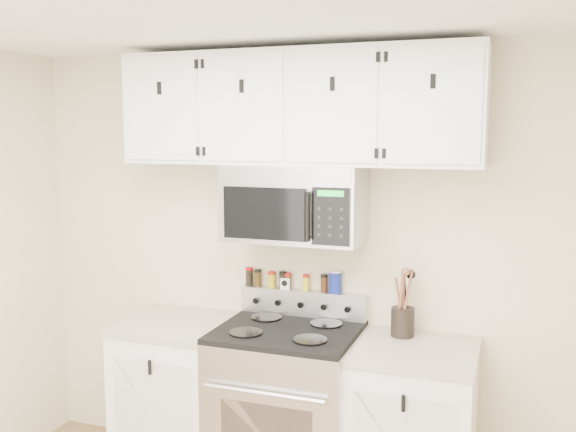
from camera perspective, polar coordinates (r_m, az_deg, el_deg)
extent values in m
cube|color=#BAB18B|center=(3.78, 1.56, -4.28)|extent=(3.50, 0.01, 2.50)
cube|color=#B7B7BA|center=(3.74, -0.08, -17.19)|extent=(0.76, 0.65, 0.92)
cube|color=black|center=(3.57, -0.08, -10.24)|extent=(0.76, 0.65, 0.03)
cube|color=#B7B7BA|center=(3.80, 1.38, -7.70)|extent=(0.76, 0.08, 0.15)
cylinder|color=black|center=(3.49, -3.76, -10.31)|extent=(0.18, 0.18, 0.01)
cylinder|color=black|center=(3.37, 1.98, -10.95)|extent=(0.18, 0.18, 0.01)
cylinder|color=black|center=(3.75, -1.92, -9.00)|extent=(0.18, 0.18, 0.01)
cylinder|color=black|center=(3.64, 3.43, -9.53)|extent=(0.18, 0.18, 0.01)
cube|color=white|center=(4.03, -9.59, -15.70)|extent=(0.62, 0.60, 0.88)
cube|color=tan|center=(3.87, -9.74, -9.43)|extent=(0.64, 0.62, 0.04)
cube|color=tan|center=(3.44, 11.17, -11.66)|extent=(0.64, 0.62, 0.04)
cube|color=#9E9EA3|center=(3.54, 0.65, 1.17)|extent=(0.76, 0.38, 0.42)
cube|color=#B7B7BA|center=(3.35, -0.44, 3.71)|extent=(0.73, 0.01, 0.08)
cube|color=black|center=(3.40, -2.10, 0.21)|extent=(0.47, 0.01, 0.28)
cube|color=black|center=(3.28, 3.83, -0.06)|extent=(0.20, 0.01, 0.30)
cylinder|color=black|center=(3.28, 1.73, -0.05)|extent=(0.03, 0.03, 0.26)
cube|color=white|center=(3.55, 0.80, 9.58)|extent=(2.00, 0.33, 0.62)
cube|color=white|center=(3.71, -11.27, 9.35)|extent=(0.46, 0.01, 0.57)
cube|color=black|center=(3.71, -11.38, 11.08)|extent=(0.02, 0.01, 0.07)
cube|color=white|center=(3.48, -4.08, 9.61)|extent=(0.46, 0.01, 0.57)
cube|color=black|center=(3.48, -4.15, 11.45)|extent=(0.03, 0.01, 0.07)
cube|color=white|center=(3.31, 3.98, 9.71)|extent=(0.46, 0.01, 0.57)
cube|color=black|center=(3.31, 3.96, 11.65)|extent=(0.03, 0.01, 0.07)
cube|color=white|center=(3.21, 12.73, 9.62)|extent=(0.46, 0.01, 0.57)
cube|color=black|center=(3.21, 12.77, 11.61)|extent=(0.02, 0.01, 0.07)
cylinder|color=black|center=(3.57, 10.15, -9.26)|extent=(0.13, 0.13, 0.16)
cylinder|color=brown|center=(3.54, 10.19, -7.39)|extent=(0.01, 0.01, 0.29)
cylinder|color=brown|center=(3.52, 10.51, -7.29)|extent=(0.01, 0.01, 0.31)
cylinder|color=brown|center=(3.55, 9.88, -7.49)|extent=(0.01, 0.01, 0.27)
cylinder|color=black|center=(3.56, 10.42, -7.40)|extent=(0.01, 0.01, 0.28)
cylinder|color=brown|center=(3.52, 9.97, -7.39)|extent=(0.01, 0.01, 0.30)
cube|color=white|center=(3.81, -0.19, -5.98)|extent=(0.06, 0.05, 0.07)
cylinder|color=navy|center=(3.71, 4.22, -5.92)|extent=(0.07, 0.07, 0.12)
cylinder|color=white|center=(3.70, 4.23, -4.94)|extent=(0.07, 0.07, 0.01)
cylinder|color=black|center=(3.89, -3.47, -5.49)|extent=(0.04, 0.04, 0.10)
cylinder|color=#B40D0F|center=(3.87, -3.48, -4.69)|extent=(0.04, 0.04, 0.02)
cylinder|color=#3F2E0F|center=(3.87, -2.71, -5.62)|extent=(0.04, 0.04, 0.09)
cylinder|color=black|center=(3.86, -2.71, -4.88)|extent=(0.04, 0.04, 0.02)
cylinder|color=gold|center=(3.83, -1.46, -5.78)|extent=(0.04, 0.04, 0.08)
cylinder|color=#9F1A0C|center=(3.82, -1.46, -5.08)|extent=(0.05, 0.05, 0.02)
cylinder|color=black|center=(3.81, -0.47, -5.81)|extent=(0.04, 0.04, 0.09)
cylinder|color=black|center=(3.80, -0.47, -5.05)|extent=(0.04, 0.04, 0.02)
cylinder|color=#442B10|center=(3.80, 0.00, -5.91)|extent=(0.04, 0.04, 0.08)
cylinder|color=#B40F0D|center=(3.79, 0.00, -5.21)|extent=(0.04, 0.04, 0.02)
cylinder|color=yellow|center=(3.76, 1.61, -6.04)|extent=(0.04, 0.04, 0.08)
cylinder|color=#A9190D|center=(3.75, 1.62, -5.33)|extent=(0.04, 0.04, 0.02)
cylinder|color=#452010|center=(3.73, 3.23, -6.10)|extent=(0.04, 0.04, 0.09)
cylinder|color=black|center=(3.72, 3.23, -5.32)|extent=(0.04, 0.04, 0.02)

